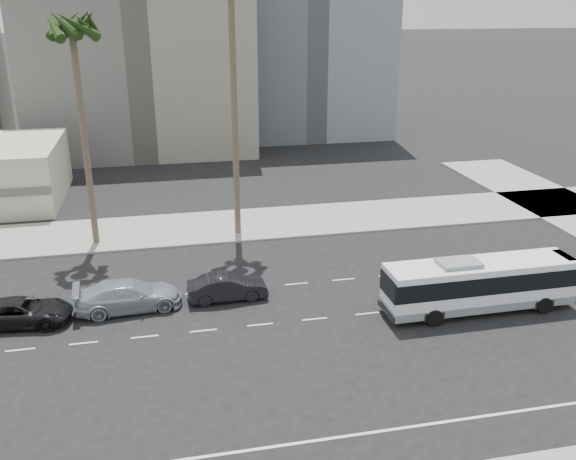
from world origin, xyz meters
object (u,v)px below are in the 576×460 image
object	(u,v)px
car_a	(227,287)
car_c	(22,312)
palm_mid	(72,33)
city_bus	(480,283)
car_b	(129,295)

from	to	relation	value
car_a	car_c	world-z (taller)	car_a
car_c	palm_mid	xyz separation A→B (m)	(2.91, 11.13, 13.55)
city_bus	car_c	world-z (taller)	city_bus
city_bus	car_b	size ratio (longest dim) A/B	1.85
city_bus	palm_mid	xyz separation A→B (m)	(-21.51, 14.69, 12.65)
car_b	car_c	size ratio (longest dim) A/B	1.13
palm_mid	city_bus	bearing A→B (deg)	-34.32
city_bus	palm_mid	world-z (taller)	palm_mid
city_bus	palm_mid	bearing A→B (deg)	145.21
car_b	city_bus	bearing A→B (deg)	-107.36
car_a	car_c	distance (m)	11.02
car_a	palm_mid	bearing A→B (deg)	36.10
city_bus	car_a	xyz separation A→B (m)	(-13.43, 4.18, -0.87)
car_a	palm_mid	size ratio (longest dim) A/B	0.29
car_a	car_b	size ratio (longest dim) A/B	0.78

